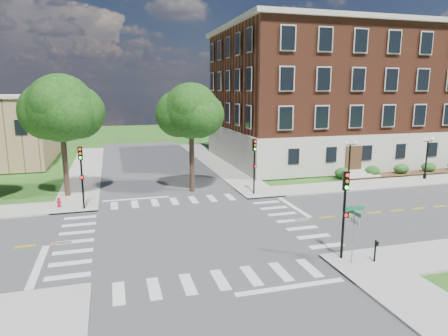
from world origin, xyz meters
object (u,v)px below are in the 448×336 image
object	(u,v)px
traffic_signal_ne	(254,159)
fire_hydrant	(59,203)
twin_lamp_west	(349,160)
street_sign_pole	(354,223)
traffic_signal_se	(345,204)
traffic_signal_nw	(81,169)
twin_lamp_east	(427,155)
push_button_post	(375,250)

from	to	relation	value
traffic_signal_ne	fire_hydrant	bearing A→B (deg)	178.88
twin_lamp_west	street_sign_pole	xyz separation A→B (m)	(-9.87, -15.61, -0.21)
fire_hydrant	twin_lamp_west	bearing A→B (deg)	1.08
traffic_signal_se	traffic_signal_ne	world-z (taller)	same
traffic_signal_se	traffic_signal_nw	world-z (taller)	same
traffic_signal_ne	street_sign_pole	xyz separation A→B (m)	(0.06, -14.81, -0.88)
traffic_signal_nw	fire_hydrant	bearing A→B (deg)	153.59
twin_lamp_east	push_button_post	xyz separation A→B (m)	(-17.55, -15.84, -1.73)
traffic_signal_ne	fire_hydrant	xyz separation A→B (m)	(-15.98, 0.31, -2.72)
traffic_signal_ne	twin_lamp_east	xyz separation A→B (m)	(18.88, 0.83, -0.66)
twin_lamp_west	fire_hydrant	xyz separation A→B (m)	(-25.91, -0.49, -2.06)
twin_lamp_east	fire_hydrant	bearing A→B (deg)	-179.14
traffic_signal_ne	traffic_signal_nw	world-z (taller)	same
push_button_post	twin_lamp_west	bearing A→B (deg)	61.47
twin_lamp_east	push_button_post	bearing A→B (deg)	-137.93
twin_lamp_east	street_sign_pole	bearing A→B (deg)	-140.27
traffic_signal_nw	push_button_post	xyz separation A→B (m)	(15.43, -14.39, -2.39)
twin_lamp_east	fire_hydrant	world-z (taller)	twin_lamp_east
traffic_signal_ne	twin_lamp_west	bearing A→B (deg)	4.61
street_sign_pole	fire_hydrant	world-z (taller)	street_sign_pole
twin_lamp_east	fire_hydrant	xyz separation A→B (m)	(-34.86, -0.52, -2.06)
street_sign_pole	fire_hydrant	size ratio (longest dim) A/B	4.13
traffic_signal_se	traffic_signal_nw	bearing A→B (deg)	136.07
twin_lamp_east	twin_lamp_west	bearing A→B (deg)	-179.80
traffic_signal_nw	twin_lamp_west	bearing A→B (deg)	3.39
traffic_signal_nw	twin_lamp_west	distance (m)	24.08
traffic_signal_se	fire_hydrant	bearing A→B (deg)	137.76
traffic_signal_se	twin_lamp_east	xyz separation A→B (m)	(18.99, 14.94, -0.66)
traffic_signal_ne	twin_lamp_east	distance (m)	18.91
traffic_signal_ne	traffic_signal_nw	distance (m)	14.11
traffic_signal_nw	twin_lamp_west	size ratio (longest dim) A/B	1.13
traffic_signal_se	traffic_signal_nw	distance (m)	19.43
traffic_signal_nw	traffic_signal_se	bearing A→B (deg)	-43.93
traffic_signal_se	traffic_signal_nw	xyz separation A→B (m)	(-13.99, 13.48, 0.00)
twin_lamp_east	traffic_signal_se	bearing A→B (deg)	-141.81
traffic_signal_nw	push_button_post	bearing A→B (deg)	-42.99
street_sign_pole	fire_hydrant	distance (m)	22.12
push_button_post	traffic_signal_ne	bearing A→B (deg)	95.08
traffic_signal_se	twin_lamp_west	xyz separation A→B (m)	(10.03, 14.91, -0.66)
traffic_signal_ne	twin_lamp_east	world-z (taller)	traffic_signal_ne
traffic_signal_se	push_button_post	xyz separation A→B (m)	(1.44, -0.90, -2.39)
traffic_signal_ne	street_sign_pole	distance (m)	14.84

